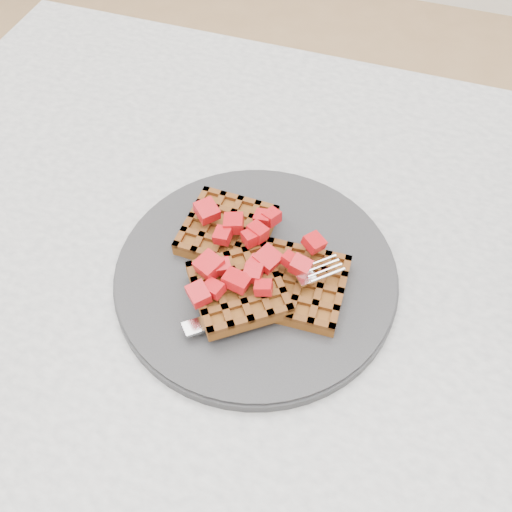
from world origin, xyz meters
name	(u,v)px	position (x,y,z in m)	size (l,w,h in m)	color
ground	(295,479)	(0.00, 0.00, 0.00)	(4.00, 4.00, 0.00)	tan
table	(324,335)	(0.00, 0.00, 0.64)	(1.20, 0.80, 0.75)	beige
plate	(256,274)	(-0.08, -0.02, 0.76)	(0.30, 0.30, 0.02)	#252628
waffles	(255,266)	(-0.08, -0.02, 0.78)	(0.19, 0.18, 0.03)	brown
strawberry_pile	(256,248)	(-0.08, -0.02, 0.80)	(0.15, 0.15, 0.02)	#990009
fork	(275,298)	(-0.05, -0.05, 0.77)	(0.02, 0.18, 0.02)	silver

